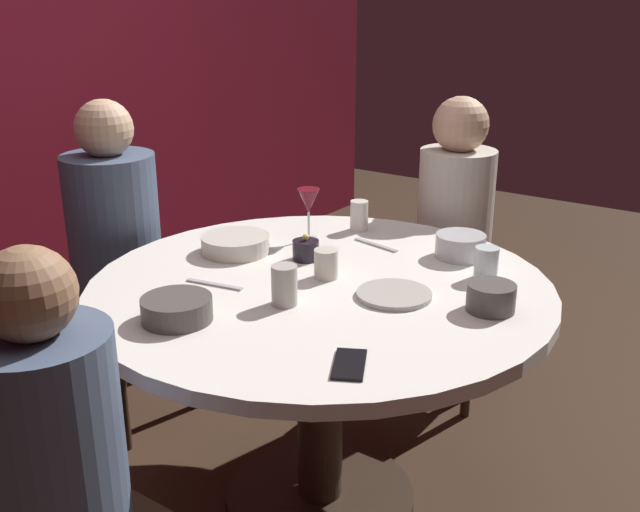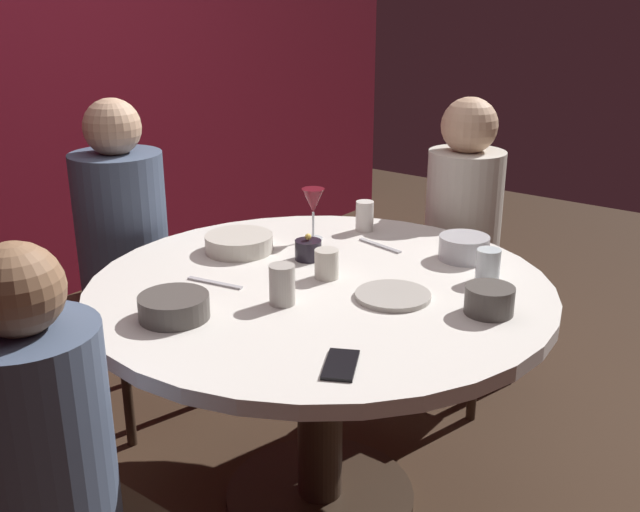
{
  "view_description": "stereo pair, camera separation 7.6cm",
  "coord_description": "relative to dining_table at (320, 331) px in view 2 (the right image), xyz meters",
  "views": [
    {
      "loc": [
        -1.6,
        -1.13,
        1.54
      ],
      "look_at": [
        0.0,
        0.0,
        0.83
      ],
      "focal_mm": 41.23,
      "sensor_mm": 36.0,
      "label": 1
    },
    {
      "loc": [
        -1.55,
        -1.19,
        1.54
      ],
      "look_at": [
        0.0,
        0.0,
        0.83
      ],
      "focal_mm": 41.23,
      "sensor_mm": 36.0,
      "label": 2
    }
  ],
  "objects": [
    {
      "name": "ground_plane",
      "position": [
        0.0,
        0.0,
        -0.59
      ],
      "size": [
        8.0,
        8.0,
        0.0
      ],
      "primitive_type": "plane",
      "color": "#382619"
    },
    {
      "name": "dining_table",
      "position": [
        0.0,
        0.0,
        0.0
      ],
      "size": [
        1.33,
        1.33,
        0.75
      ],
      "color": "silver",
      "rests_on": "ground"
    },
    {
      "name": "seated_diner_left",
      "position": [
        -0.91,
        0.0,
        0.1
      ],
      "size": [
        0.4,
        0.4,
        1.12
      ],
      "rotation": [
        0.0,
        0.0,
        6.28
      ],
      "color": "#3F2D1E",
      "rests_on": "ground"
    },
    {
      "name": "seated_diner_back",
      "position": [
        0.0,
        0.89,
        0.14
      ],
      "size": [
        0.4,
        0.4,
        1.2
      ],
      "rotation": [
        0.0,
        0.0,
        4.71
      ],
      "color": "#3F2D1E",
      "rests_on": "ground"
    },
    {
      "name": "seated_diner_right",
      "position": [
        0.89,
        0.0,
        0.14
      ],
      "size": [
        0.4,
        0.4,
        1.18
      ],
      "rotation": [
        0.0,
        0.0,
        3.14
      ],
      "color": "#3F2D1E",
      "rests_on": "ground"
    },
    {
      "name": "candle_holder",
      "position": [
        0.13,
        0.15,
        0.19
      ],
      "size": [
        0.08,
        0.08,
        0.08
      ],
      "color": "black",
      "rests_on": "dining_table"
    },
    {
      "name": "wine_glass",
      "position": [
        0.29,
        0.25,
        0.28
      ],
      "size": [
        0.08,
        0.08,
        0.18
      ],
      "color": "silver",
      "rests_on": "dining_table"
    },
    {
      "name": "dinner_plate",
      "position": [
        0.03,
        -0.23,
        0.16
      ],
      "size": [
        0.21,
        0.21,
        0.01
      ],
      "primitive_type": "cylinder",
      "color": "#B2ADA3",
      "rests_on": "dining_table"
    },
    {
      "name": "cell_phone",
      "position": [
        -0.37,
        -0.34,
        0.16
      ],
      "size": [
        0.16,
        0.13,
        0.01
      ],
      "primitive_type": "cube",
      "rotation": [
        0.0,
        0.0,
        5.2
      ],
      "color": "black",
      "rests_on": "dining_table"
    },
    {
      "name": "bowl_serving_large",
      "position": [
        0.43,
        -0.24,
        0.19
      ],
      "size": [
        0.16,
        0.16,
        0.07
      ],
      "primitive_type": "cylinder",
      "color": "#B7B7BC",
      "rests_on": "dining_table"
    },
    {
      "name": "bowl_salad_center",
      "position": [
        0.1,
        -0.48,
        0.19
      ],
      "size": [
        0.13,
        0.13,
        0.07
      ],
      "primitive_type": "cylinder",
      "color": "#4C4742",
      "rests_on": "dining_table"
    },
    {
      "name": "bowl_small_white",
      "position": [
        0.05,
        0.37,
        0.18
      ],
      "size": [
        0.22,
        0.22,
        0.06
      ],
      "primitive_type": "cylinder",
      "color": "beige",
      "rests_on": "dining_table"
    },
    {
      "name": "bowl_sauce_side",
      "position": [
        -0.42,
        0.15,
        0.19
      ],
      "size": [
        0.18,
        0.18,
        0.06
      ],
      "primitive_type": "cylinder",
      "color": "#4C4742",
      "rests_on": "dining_table"
    },
    {
      "name": "cup_near_candle",
      "position": [
        0.3,
        -0.38,
        0.2
      ],
      "size": [
        0.07,
        0.07,
        0.1
      ],
      "primitive_type": "cylinder",
      "color": "silver",
      "rests_on": "dining_table"
    },
    {
      "name": "cup_by_left_diner",
      "position": [
        -0.18,
        -0.01,
        0.21
      ],
      "size": [
        0.07,
        0.07,
        0.11
      ],
      "primitive_type": "cylinder",
      "color": "#B2ADA3",
      "rests_on": "dining_table"
    },
    {
      "name": "cup_by_right_diner",
      "position": [
        0.48,
        0.17,
        0.21
      ],
      "size": [
        0.06,
        0.06,
        0.11
      ],
      "primitive_type": "cylinder",
      "color": "silver",
      "rests_on": "dining_table"
    },
    {
      "name": "cup_center_front",
      "position": [
        0.04,
        0.01,
        0.2
      ],
      "size": [
        0.07,
        0.07,
        0.09
      ],
      "primitive_type": "cylinder",
      "color": "beige",
      "rests_on": "dining_table"
    },
    {
      "name": "fork_near_plate",
      "position": [
        -0.19,
        0.23,
        0.16
      ],
      "size": [
        0.05,
        0.18,
        0.01
      ],
      "primitive_type": "cube",
      "rotation": [
        0.0,
        0.0,
        0.19
      ],
      "color": "#B7B7BC",
      "rests_on": "dining_table"
    },
    {
      "name": "knife_near_plate",
      "position": [
        0.37,
        0.04,
        0.16
      ],
      "size": [
        0.05,
        0.18,
        0.01
      ],
      "primitive_type": "cube",
      "rotation": [
        0.0,
        0.0,
        -0.2
      ],
      "color": "#B7B7BC",
      "rests_on": "dining_table"
    }
  ]
}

